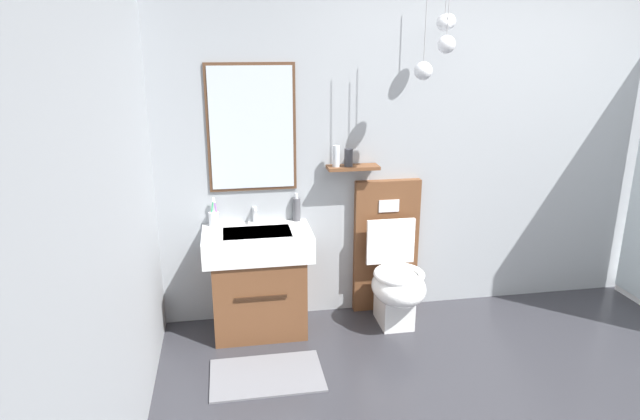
{
  "coord_description": "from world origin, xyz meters",
  "views": [
    {
      "loc": [
        -1.84,
        -2.0,
        1.94
      ],
      "look_at": [
        -1.27,
        1.26,
        0.93
      ],
      "focal_mm": 30.85,
      "sensor_mm": 36.0,
      "label": 1
    }
  ],
  "objects": [
    {
      "name": "wall_back",
      "position": [
        -0.02,
        1.75,
        1.26
      ],
      "size": [
        4.9,
        0.62,
        2.51
      ],
      "color": "#999EA3",
      "rests_on": "ground"
    },
    {
      "name": "wall_left",
      "position": [
        -2.39,
        0.0,
        1.25
      ],
      "size": [
        0.12,
        3.63,
        2.51
      ],
      "primitive_type": "cube",
      "color": "#999EA3",
      "rests_on": "ground"
    },
    {
      "name": "bath_mat",
      "position": [
        -1.66,
        0.9,
        0.01
      ],
      "size": [
        0.68,
        0.44,
        0.01
      ],
      "primitive_type": "cube",
      "color": "slate",
      "rests_on": "ground"
    },
    {
      "name": "vanity_sink_left",
      "position": [
        -1.66,
        1.49,
        0.39
      ],
      "size": [
        0.72,
        0.48,
        0.73
      ],
      "color": "brown",
      "rests_on": "ground"
    },
    {
      "name": "tap_on_left_sink",
      "position": [
        -1.66,
        1.67,
        0.81
      ],
      "size": [
        0.03,
        0.13,
        0.11
      ],
      "color": "silver",
      "rests_on": "vanity_sink_left"
    },
    {
      "name": "toilet",
      "position": [
        -0.71,
        1.49,
        0.38
      ],
      "size": [
        0.48,
        0.63,
        1.0
      ],
      "color": "brown",
      "rests_on": "ground"
    },
    {
      "name": "toothbrush_cup",
      "position": [
        -1.95,
        1.65,
        0.79
      ],
      "size": [
        0.07,
        0.07,
        0.2
      ],
      "color": "silver",
      "rests_on": "vanity_sink_left"
    },
    {
      "name": "soap_dispenser",
      "position": [
        -1.37,
        1.66,
        0.82
      ],
      "size": [
        0.06,
        0.06,
        0.2
      ],
      "color": "#4C4C51",
      "rests_on": "vanity_sink_left"
    }
  ]
}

